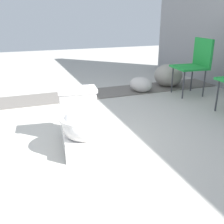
{
  "coord_description": "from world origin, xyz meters",
  "views": [
    {
      "loc": [
        2.45,
        -0.26,
        1.15
      ],
      "look_at": [
        0.3,
        0.55,
        0.3
      ],
      "focal_mm": 42.0,
      "sensor_mm": 36.0,
      "label": 1
    }
  ],
  "objects_px": {
    "boulder_near": "(168,75)",
    "boulder_far": "(141,84)",
    "folding_chair_left": "(196,61)",
    "toilet": "(81,124)"
  },
  "relations": [
    {
      "from": "boulder_near",
      "to": "boulder_far",
      "type": "relative_size",
      "value": 1.29
    },
    {
      "from": "folding_chair_left",
      "to": "boulder_near",
      "type": "xyz_separation_m",
      "value": [
        -0.55,
        -0.1,
        -0.32
      ]
    },
    {
      "from": "boulder_near",
      "to": "folding_chair_left",
      "type": "bearing_deg",
      "value": 10.7
    },
    {
      "from": "toilet",
      "to": "boulder_far",
      "type": "relative_size",
      "value": 1.8
    },
    {
      "from": "folding_chair_left",
      "to": "boulder_near",
      "type": "height_order",
      "value": "folding_chair_left"
    },
    {
      "from": "boulder_near",
      "to": "boulder_far",
      "type": "bearing_deg",
      "value": -75.6
    },
    {
      "from": "folding_chair_left",
      "to": "boulder_far",
      "type": "distance_m",
      "value": 0.89
    },
    {
      "from": "boulder_far",
      "to": "folding_chair_left",
      "type": "bearing_deg",
      "value": 60.3
    },
    {
      "from": "toilet",
      "to": "boulder_near",
      "type": "bearing_deg",
      "value": 136.64
    },
    {
      "from": "toilet",
      "to": "boulder_far",
      "type": "distance_m",
      "value": 1.99
    }
  ]
}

